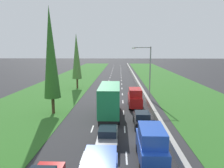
{
  "coord_description": "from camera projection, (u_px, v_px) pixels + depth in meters",
  "views": [
    {
      "loc": [
        1.15,
        -0.26,
        8.44
      ],
      "look_at": [
        -0.63,
        49.27,
        0.29
      ],
      "focal_mm": 33.26,
      "sensor_mm": 36.0,
      "label": 1
    }
  ],
  "objects": [
    {
      "name": "poplar_tree_second",
      "position": [
        51.0,
        53.0,
        26.61
      ],
      "size": [
        2.15,
        2.15,
        13.98
      ],
      "color": "#4C3823",
      "rests_on": "ground"
    },
    {
      "name": "red_van_right_lane",
      "position": [
        135.0,
        98.0,
        30.89
      ],
      "size": [
        1.96,
        4.9,
        2.82
      ],
      "color": "red",
      "rests_on": "ground"
    },
    {
      "name": "grass_verge_right",
      "position": [
        165.0,
        79.0,
        60.32
      ],
      "size": [
        14.0,
        140.0,
        0.04
      ],
      "primitive_type": "cube",
      "color": "#2D6623",
      "rests_on": "ground"
    },
    {
      "name": "median_barrier",
      "position": [
        135.0,
        78.0,
        60.56
      ],
      "size": [
        0.44,
        120.0,
        0.85
      ],
      "primitive_type": "cube",
      "color": "#9E9B93",
      "rests_on": "ground"
    },
    {
      "name": "grey_sedan_centre_lane",
      "position": [
        108.0,
        136.0,
        18.54
      ],
      "size": [
        1.82,
        4.5,
        1.64
      ],
      "color": "slate",
      "rests_on": "ground"
    },
    {
      "name": "grass_verge_left",
      "position": [
        73.0,
        79.0,
        61.28
      ],
      "size": [
        14.0,
        140.0,
        0.04
      ],
      "primitive_type": "cube",
      "color": "#2D6623",
      "rests_on": "ground"
    },
    {
      "name": "street_light_mast",
      "position": [
        148.0,
        69.0,
        35.13
      ],
      "size": [
        3.2,
        0.28,
        9.0
      ],
      "color": "gray",
      "rests_on": "ground"
    },
    {
      "name": "lane_markings",
      "position": [
        115.0,
        79.0,
        60.83
      ],
      "size": [
        3.64,
        116.0,
        0.01
      ],
      "color": "white",
      "rests_on": "ground"
    },
    {
      "name": "blue_van_right_lane",
      "position": [
        151.0,
        145.0,
        15.6
      ],
      "size": [
        1.96,
        4.9,
        2.82
      ],
      "color": "#1E47B7",
      "rests_on": "ground"
    },
    {
      "name": "green_box_truck_centre_lane",
      "position": [
        110.0,
        100.0,
        26.44
      ],
      "size": [
        2.46,
        9.4,
        4.18
      ],
      "color": "black",
      "rests_on": "ground"
    },
    {
      "name": "poplar_tree_third",
      "position": [
        77.0,
        56.0,
        45.05
      ],
      "size": [
        2.1,
        2.1,
        12.06
      ],
      "color": "#4C3823",
      "rests_on": "ground"
    },
    {
      "name": "ground_plane",
      "position": [
        115.0,
        79.0,
        60.83
      ],
      "size": [
        300.0,
        300.0,
        0.0
      ],
      "primitive_type": "plane",
      "color": "#28282B",
      "rests_on": "ground"
    },
    {
      "name": "black_sedan_right_lane",
      "position": [
        142.0,
        119.0,
        23.14
      ],
      "size": [
        1.82,
        4.5,
        1.64
      ],
      "color": "black",
      "rests_on": "ground"
    }
  ]
}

